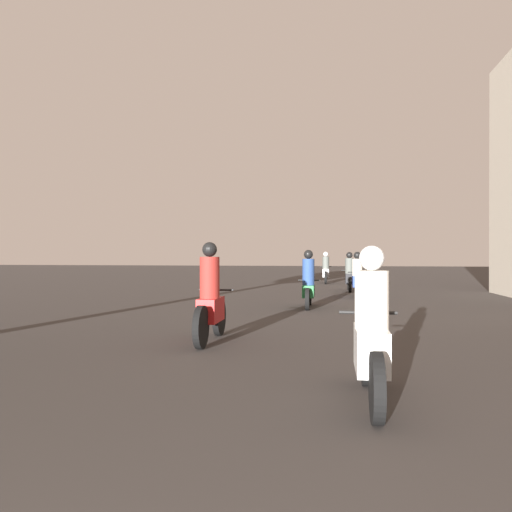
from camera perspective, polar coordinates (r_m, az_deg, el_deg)
name	(u,v)px	position (r m, az deg, el deg)	size (l,w,h in m)	color
motorcycle_white	(371,339)	(5.01, 13.03, -9.24)	(0.60, 1.86, 1.52)	black
motorcycle_red	(210,302)	(8.21, -5.23, -5.25)	(0.60, 1.91, 1.63)	black
motorcycle_green	(309,285)	(13.43, 6.03, -3.29)	(0.60, 1.85, 1.55)	black
motorcycle_blue	(357,279)	(17.03, 11.49, -2.55)	(0.60, 2.04, 1.51)	black
motorcycle_black	(349,275)	(19.62, 10.62, -2.18)	(0.60, 2.05, 1.51)	black
motorcycle_silver	(326,271)	(24.65, 7.98, -1.67)	(0.60, 1.99, 1.55)	black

